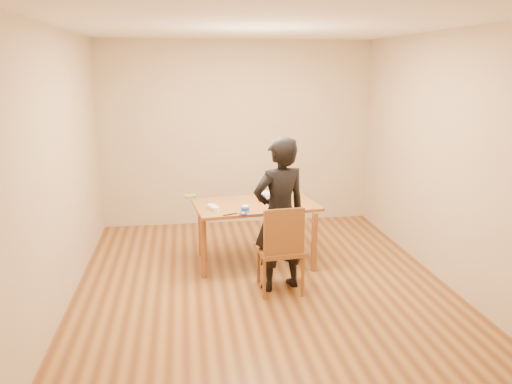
{
  "coord_description": "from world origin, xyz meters",
  "views": [
    {
      "loc": [
        -0.8,
        -5.06,
        2.32
      ],
      "look_at": [
        0.02,
        0.51,
        0.9
      ],
      "focal_mm": 35.0,
      "sensor_mm": 36.0,
      "label": 1
    }
  ],
  "objects": [
    {
      "name": "frosting_dollop",
      "position": [
        -0.18,
        0.14,
        0.76
      ],
      "size": [
        0.04,
        0.04,
        0.02
      ],
      "primitive_type": "ellipsoid",
      "color": "white",
      "rests_on": "frosting_lid"
    },
    {
      "name": "room_shell",
      "position": [
        0.0,
        0.34,
        1.35
      ],
      "size": [
        4.0,
        4.5,
        2.7
      ],
      "color": "brown",
      "rests_on": "ground"
    },
    {
      "name": "frosting_dome",
      "position": [
        0.19,
        0.67,
        0.85
      ],
      "size": [
        0.21,
        0.21,
        0.03
      ],
      "primitive_type": "ellipsoid",
      "color": "white",
      "rests_on": "cake"
    },
    {
      "name": "ramekin_multi",
      "position": [
        -0.51,
        0.43,
        0.77
      ],
      "size": [
        0.09,
        0.09,
        0.04
      ],
      "primitive_type": "cylinder",
      "color": "white",
      "rests_on": "dining_table"
    },
    {
      "name": "cake",
      "position": [
        0.19,
        0.67,
        0.8
      ],
      "size": [
        0.21,
        0.21,
        0.07
      ],
      "primitive_type": "cylinder",
      "color": "white",
      "rests_on": "cake_plate"
    },
    {
      "name": "dining_table",
      "position": [
        0.02,
        0.56,
        0.73
      ],
      "size": [
        1.51,
        1.01,
        0.04
      ],
      "primitive_type": "cube",
      "rotation": [
        0.0,
        0.0,
        0.13
      ],
      "color": "brown",
      "rests_on": "floor"
    },
    {
      "name": "spatula",
      "position": [
        -0.32,
        0.14,
        0.75
      ],
      "size": [
        0.16,
        0.08,
        0.01
      ],
      "primitive_type": "cube",
      "rotation": [
        0.0,
        0.0,
        0.38
      ],
      "color": "black",
      "rests_on": "dining_table"
    },
    {
      "name": "ramekin_yellow",
      "position": [
        -0.49,
        0.39,
        0.77
      ],
      "size": [
        0.09,
        0.09,
        0.04
      ],
      "primitive_type": "cylinder",
      "color": "white",
      "rests_on": "dining_table"
    },
    {
      "name": "person",
      "position": [
        0.17,
        -0.17,
        0.82
      ],
      "size": [
        0.69,
        0.55,
        1.64
      ],
      "primitive_type": "imported",
      "rotation": [
        0.0,
        0.0,
        3.44
      ],
      "color": "black",
      "rests_on": "floor"
    },
    {
      "name": "frosting_tub",
      "position": [
        -0.15,
        0.23,
        0.78
      ],
      "size": [
        0.08,
        0.08,
        0.07
      ],
      "primitive_type": "cylinder",
      "color": "white",
      "rests_on": "dining_table"
    },
    {
      "name": "candy_box_green",
      "position": [
        -0.74,
        0.93,
        0.78
      ],
      "size": [
        0.14,
        0.08,
        0.02
      ],
      "primitive_type": "cube",
      "rotation": [
        0.0,
        0.0,
        0.13
      ],
      "color": "green",
      "rests_on": "candy_box_pink"
    },
    {
      "name": "frosting_lid",
      "position": [
        -0.18,
        0.14,
        0.75
      ],
      "size": [
        0.09,
        0.09,
        0.01
      ],
      "primitive_type": "cylinder",
      "color": "#1E1694",
      "rests_on": "dining_table"
    },
    {
      "name": "candy_box_pink",
      "position": [
        -0.74,
        0.93,
        0.76
      ],
      "size": [
        0.13,
        0.1,
        0.02
      ],
      "primitive_type": "cube",
      "rotation": [
        0.0,
        0.0,
        0.32
      ],
      "color": "#CE3089",
      "rests_on": "dining_table"
    },
    {
      "name": "cake_plate",
      "position": [
        0.19,
        0.67,
        0.76
      ],
      "size": [
        0.26,
        0.26,
        0.02
      ],
      "primitive_type": "cylinder",
      "color": "#B7230C",
      "rests_on": "dining_table"
    },
    {
      "name": "ramekin_green",
      "position": [
        -0.47,
        0.33,
        0.77
      ],
      "size": [
        0.09,
        0.09,
        0.04
      ],
      "primitive_type": "cylinder",
      "color": "white",
      "rests_on": "dining_table"
    },
    {
      "name": "dining_chair",
      "position": [
        0.17,
        -0.22,
        0.45
      ],
      "size": [
        0.51,
        0.51,
        0.04
      ],
      "primitive_type": "cube",
      "rotation": [
        0.0,
        0.0,
        0.1
      ],
      "color": "brown",
      "rests_on": "floor"
    }
  ]
}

